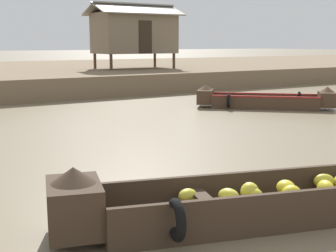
{
  "coord_description": "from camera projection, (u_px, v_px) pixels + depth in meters",
  "views": [
    {
      "loc": [
        -3.13,
        0.24,
        2.42
      ],
      "look_at": [
        1.39,
        7.53,
        0.89
      ],
      "focal_mm": 49.74,
      "sensor_mm": 36.0,
      "label": 1
    }
  ],
  "objects": [
    {
      "name": "ground_plane",
      "position": [
        55.0,
        155.0,
        10.22
      ],
      "size": [
        300.0,
        300.0,
        0.0
      ],
      "primitive_type": "plane",
      "color": "#7A6B51"
    },
    {
      "name": "stilt_house_right",
      "position": [
        134.0,
        32.0,
        26.68
      ],
      "size": [
        5.11,
        3.1,
        3.69
      ],
      "color": "#4C3826",
      "rests_on": "riverbank_strip"
    },
    {
      "name": "fishing_skiff_distant",
      "position": [
        264.0,
        100.0,
        17.58
      ],
      "size": [
        4.38,
        4.14,
        0.85
      ],
      "color": "#473323",
      "rests_on": "ground"
    },
    {
      "name": "banana_boat",
      "position": [
        278.0,
        196.0,
        6.49
      ],
      "size": [
        6.19,
        2.62,
        0.94
      ],
      "color": "#3D2D21",
      "rests_on": "ground"
    }
  ]
}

